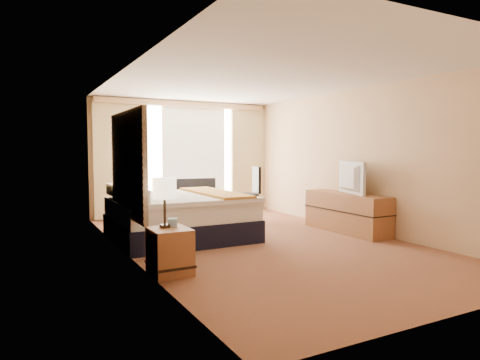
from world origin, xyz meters
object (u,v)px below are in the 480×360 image
nightstand_left (170,251)px  desk_chair (250,197)px  lamp_left (164,189)px  nightstand_right (122,221)px  media_dresser (347,213)px  television (346,178)px  bed (179,216)px  loveseat (190,207)px  floor_lamp (136,160)px  lamp_right (121,180)px

nightstand_left → desk_chair: desk_chair is taller
lamp_left → desk_chair: bearing=45.7°
nightstand_right → lamp_left: (-0.04, -2.44, 0.74)m
media_dresser → lamp_left: bearing=-165.2°
television → bed: bearing=90.6°
nightstand_right → bed: bearing=-36.6°
nightstand_right → desk_chair: (2.74, 0.41, 0.23)m
bed → television: 3.04m
bed → television: television is taller
nightstand_left → loveseat: size_ratio=0.38×
desk_chair → lamp_left: size_ratio=1.90×
nightstand_right → floor_lamp: (0.72, 1.85, 1.00)m
media_dresser → loveseat: 3.24m
lamp_right → bed: bearing=-36.6°
lamp_left → nightstand_left: bearing=-61.1°
desk_chair → television: 2.15m
floor_lamp → loveseat: bearing=-41.6°
bed → television: bearing=-17.2°
lamp_right → desk_chair: bearing=8.3°
bed → floor_lamp: bearing=92.1°
lamp_right → nightstand_left: bearing=-89.8°
lamp_right → television: size_ratio=0.55×
nightstand_right → lamp_right: bearing=144.9°
loveseat → media_dresser: bearing=-44.5°
bed → lamp_left: size_ratio=3.60×
nightstand_left → lamp_left: (-0.04, 0.06, 0.74)m
nightstand_left → bed: bed is taller
media_dresser → bed: bearing=163.6°
nightstand_left → television: television is taller
lamp_left → television: (3.69, 0.95, -0.03)m
nightstand_left → lamp_right: bearing=90.2°
loveseat → floor_lamp: bearing=144.2°
floor_lamp → television: bearing=-48.7°
nightstand_right → desk_chair: 2.78m
floor_lamp → television: 4.45m
nightstand_right → lamp_left: bearing=-90.8°
nightstand_right → television: (3.65, -1.48, 0.71)m
nightstand_right → media_dresser: 3.97m
floor_lamp → lamp_right: bearing=-111.6°
nightstand_left → loveseat: 3.90m
nightstand_right → media_dresser: size_ratio=0.31×
nightstand_left → television: bearing=15.6°
nightstand_right → television: bearing=-22.1°
desk_chair → television: (0.91, -1.89, 0.48)m
loveseat → television: bearing=-45.5°
loveseat → lamp_left: (-1.67, -3.48, 0.73)m
loveseat → lamp_left: lamp_left is taller
media_dresser → desk_chair: bearing=117.4°
lamp_left → television: 3.81m
lamp_right → television: 3.95m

